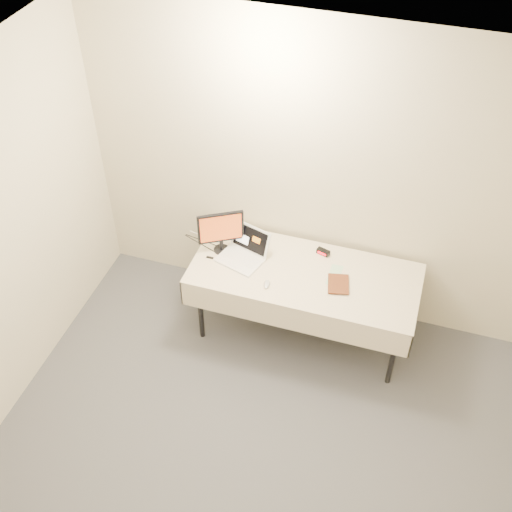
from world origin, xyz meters
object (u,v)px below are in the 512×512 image
(table, at_px, (305,278))
(book, at_px, (329,275))
(monitor, at_px, (221,229))
(laptop, at_px, (244,251))

(table, bearing_deg, book, -19.28)
(table, xyz_separation_m, book, (0.21, -0.07, 0.17))
(monitor, bearing_deg, table, -34.64)
(laptop, height_order, book, laptop)
(table, bearing_deg, monitor, 175.60)
(laptop, distance_m, book, 0.75)
(book, bearing_deg, table, 148.54)
(table, relative_size, book, 8.42)
(monitor, bearing_deg, book, -38.03)
(table, relative_size, laptop, 4.26)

